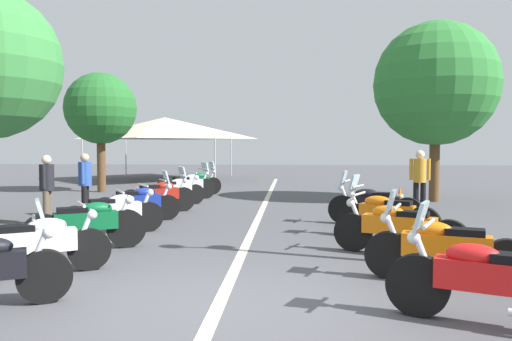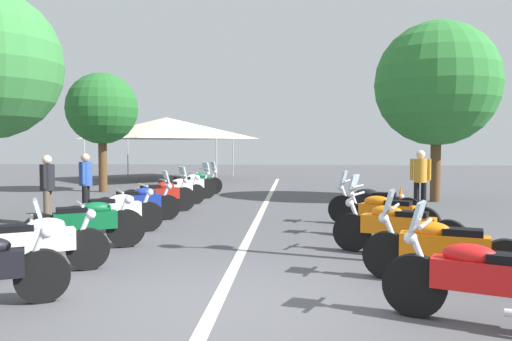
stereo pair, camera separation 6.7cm
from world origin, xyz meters
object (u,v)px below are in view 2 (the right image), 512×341
motorcycle_left_row_4 (138,202)px  motorcycle_left_row_7 (189,185)px  motorcycle_right_row_3 (385,214)px  roadside_tree_1 (437,84)px  motorcycle_left_row_8 (197,182)px  bystander_0 (420,177)px  motorcycle_right_row_1 (441,248)px  bystander_1 (47,184)px  motorcycle_left_row_2 (86,223)px  bystander_2 (86,180)px  motorcycle_right_row_0 (485,280)px  traffic_cone_1 (138,196)px  motorcycle_left_row_1 (34,243)px  motorcycle_left_row_3 (114,212)px  roadside_tree_2 (102,109)px  motorcycle_left_row_5 (160,195)px  motorcycle_right_row_4 (373,204)px  traffic_cone_0 (401,198)px  motorcycle_left_row_6 (175,190)px  motorcycle_right_row_2 (397,228)px  event_tent (166,128)px

motorcycle_left_row_4 → motorcycle_left_row_7: 4.80m
motorcycle_right_row_3 → roadside_tree_1: 7.82m
motorcycle_left_row_8 → bystander_0: bystander_0 is taller
motorcycle_right_row_1 → bystander_1: bystander_1 is taller
motorcycle_left_row_2 → bystander_2: 4.29m
bystander_0 → bystander_1: 9.18m
motorcycle_left_row_7 → motorcycle_left_row_8: 1.51m
motorcycle_right_row_3 → motorcycle_right_row_1: bearing=118.9°
motorcycle_left_row_7 → motorcycle_right_row_0: (-11.36, -5.36, -0.00)m
traffic_cone_1 → motorcycle_right_row_0: bearing=-145.8°
motorcycle_left_row_4 → bystander_0: bearing=-12.9°
roadside_tree_1 → motorcycle_left_row_1: bearing=140.6°
motorcycle_right_row_3 → bystander_0: bystander_0 is taller
motorcycle_left_row_3 → roadside_tree_2: (8.99, 3.69, 2.71)m
bystander_1 → roadside_tree_1: 11.74m
motorcycle_right_row_3 → roadside_tree_2: bearing=-18.9°
motorcycle_left_row_5 → motorcycle_right_row_1: motorcycle_left_row_5 is taller
motorcycle_right_row_4 → roadside_tree_2: roadside_tree_2 is taller
traffic_cone_0 → traffic_cone_1: 7.67m
motorcycle_left_row_8 → motorcycle_right_row_0: bearing=-99.3°
roadside_tree_1 → motorcycle_left_row_6: bearing=101.5°
motorcycle_left_row_6 → roadside_tree_2: size_ratio=0.36×
motorcycle_right_row_1 → motorcycle_left_row_7: bearing=-42.7°
motorcycle_left_row_3 → motorcycle_left_row_2: bearing=-119.7°
motorcycle_left_row_6 → motorcycle_right_row_3: bearing=-81.6°
motorcycle_left_row_6 → motorcycle_right_row_2: 8.34m
motorcycle_left_row_8 → event_tent: event_tent is taller
motorcycle_left_row_6 → traffic_cone_0: size_ratio=2.69×
motorcycle_left_row_5 → motorcycle_right_row_3: size_ratio=0.95×
motorcycle_left_row_8 → motorcycle_right_row_1: size_ratio=0.87×
motorcycle_right_row_0 → bystander_1: 9.52m
motorcycle_right_row_2 → traffic_cone_1: 8.96m
motorcycle_right_row_0 → motorcycle_right_row_4: 6.39m
motorcycle_left_row_3 → traffic_cone_1: 4.87m
motorcycle_right_row_2 → roadside_tree_1: 9.19m
motorcycle_left_row_3 → motorcycle_left_row_8: size_ratio=1.02×
motorcycle_left_row_4 → traffic_cone_1: 3.20m
motorcycle_left_row_6 → traffic_cone_0: motorcycle_left_row_6 is taller
roadside_tree_1 → event_tent: size_ratio=0.83×
motorcycle_left_row_4 → motorcycle_right_row_2: (-3.32, -5.33, 0.00)m
motorcycle_left_row_8 → bystander_2: bystander_2 is taller
motorcycle_right_row_4 → event_tent: event_tent is taller
motorcycle_left_row_3 → motorcycle_right_row_3: 5.39m
motorcycle_left_row_6 → roadside_tree_1: roadside_tree_1 is taller
motorcycle_left_row_2 → bystander_0: size_ratio=1.10×
motorcycle_left_row_1 → traffic_cone_1: size_ratio=3.01×
motorcycle_left_row_4 → traffic_cone_0: (3.12, -6.71, -0.16)m
motorcycle_left_row_2 → traffic_cone_0: size_ratio=2.98×
bystander_2 → roadside_tree_2: roadside_tree_2 is taller
motorcycle_left_row_1 → bystander_2: bearing=74.9°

